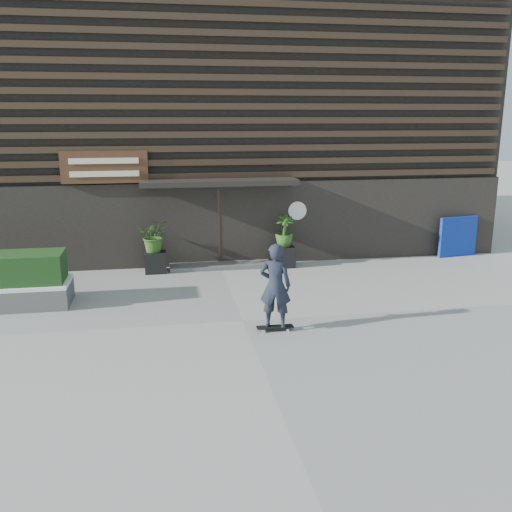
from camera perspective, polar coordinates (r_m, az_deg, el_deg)
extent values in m
plane|color=#A19E98|center=(12.53, -1.34, -6.57)|extent=(80.00, 80.00, 0.00)
cube|color=#4E4E4B|center=(16.87, -3.62, -0.94)|extent=(3.00, 0.80, 0.12)
cube|color=black|center=(16.53, -10.12, -0.59)|extent=(0.60, 0.60, 0.60)
imported|color=#2D591E|center=(16.35, -10.23, 2.06)|extent=(0.86, 0.75, 0.96)
cube|color=black|center=(16.91, 2.85, -0.05)|extent=(0.60, 0.60, 0.60)
imported|color=#2D591E|center=(16.74, 2.89, 2.54)|extent=(0.54, 0.54, 0.96)
cube|color=#0B2598|center=(19.17, 19.73, 1.86)|extent=(1.37, 0.36, 1.28)
cube|color=black|center=(21.68, -5.36, 12.88)|extent=(18.00, 10.00, 8.00)
cube|color=black|center=(16.93, -3.80, 3.24)|extent=(18.00, 0.12, 2.50)
cube|color=#38281E|center=(16.67, -3.86, 8.11)|extent=(17.60, 0.08, 0.18)
cube|color=#38281E|center=(16.63, -3.89, 9.45)|extent=(17.60, 0.08, 0.18)
cube|color=#38281E|center=(16.60, -3.91, 10.80)|extent=(17.60, 0.08, 0.18)
cube|color=#38281E|center=(16.59, -3.93, 12.15)|extent=(17.60, 0.08, 0.18)
cube|color=#38281E|center=(16.58, -3.95, 13.51)|extent=(17.60, 0.08, 0.18)
cube|color=#38281E|center=(16.58, -3.98, 14.87)|extent=(17.60, 0.08, 0.18)
cube|color=#38281E|center=(16.59, -4.00, 16.22)|extent=(17.60, 0.08, 0.18)
cube|color=#38281E|center=(16.61, -4.03, 17.57)|extent=(17.60, 0.08, 0.18)
cube|color=#38281E|center=(16.64, -4.05, 18.92)|extent=(17.60, 0.08, 0.18)
cube|color=#38281E|center=(16.68, -4.07, 20.26)|extent=(17.60, 0.08, 0.18)
cube|color=#38281E|center=(16.73, -4.10, 21.60)|extent=(17.60, 0.08, 0.18)
cube|color=#38281E|center=(16.78, -4.12, 22.93)|extent=(17.60, 0.08, 0.18)
cube|color=#38281E|center=(16.85, -4.15, 24.24)|extent=(17.60, 0.08, 0.18)
cube|color=black|center=(16.31, -3.72, 7.45)|extent=(4.50, 1.00, 0.15)
cube|color=black|center=(17.11, -3.86, 3.01)|extent=(2.40, 0.30, 2.30)
cube|color=#38281E|center=(16.93, -3.79, 2.90)|extent=(0.06, 0.10, 2.30)
cube|color=#472B19|center=(16.54, -15.07, 8.66)|extent=(2.40, 0.10, 0.90)
cube|color=beige|center=(16.46, -15.14, 9.27)|extent=(1.90, 0.02, 0.16)
cube|color=beige|center=(16.49, -15.06, 8.02)|extent=(1.90, 0.02, 0.16)
cylinder|color=white|center=(17.20, 4.21, 4.59)|extent=(0.56, 0.03, 0.56)
cube|color=black|center=(11.97, 1.93, -7.16)|extent=(0.78, 0.20, 0.02)
cylinder|color=#B4B4AF|center=(11.85, 0.78, -7.67)|extent=(0.06, 0.03, 0.06)
cylinder|color=#AAAAA5|center=(12.03, 0.60, -7.32)|extent=(0.06, 0.03, 0.06)
cylinder|color=beige|center=(11.95, 3.25, -7.50)|extent=(0.06, 0.03, 0.06)
cylinder|color=#ADADA8|center=(12.13, 3.04, -7.16)|extent=(0.06, 0.03, 0.06)
imported|color=black|center=(11.67, 1.96, -3.01)|extent=(0.75, 0.60, 1.79)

